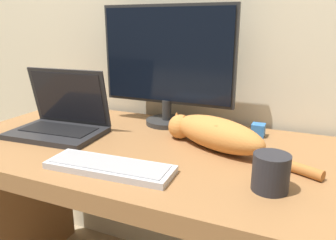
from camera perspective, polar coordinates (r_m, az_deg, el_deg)
desk at (r=1.25m, az=-4.01°, el=-11.49°), size 1.44×0.74×0.77m
monitor at (r=1.37m, az=-0.19°, el=9.98°), size 0.58×0.18×0.49m
laptop at (r=1.35m, az=-18.19°, el=-0.18°), size 0.36×0.26×0.25m
external_keyboard at (r=0.99m, az=-10.12°, el=-8.04°), size 0.39×0.14×0.02m
cat at (r=1.14m, az=8.13°, el=-2.21°), size 0.54×0.28×0.11m
coffee_mug at (r=0.89m, az=17.46°, el=-8.70°), size 0.10×0.10×0.10m
small_toy at (r=1.31m, az=15.43°, el=-1.70°), size 0.05×0.05×0.05m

